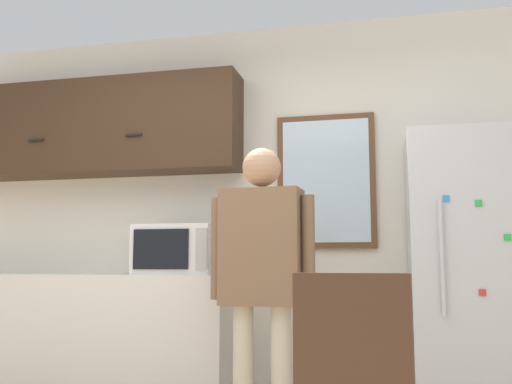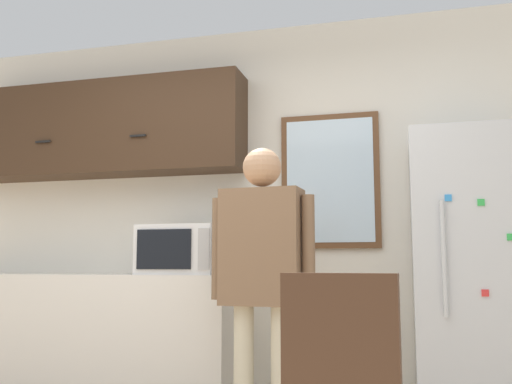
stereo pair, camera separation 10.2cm
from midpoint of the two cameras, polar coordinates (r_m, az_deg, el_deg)
The scene contains 7 objects.
back_wall at distance 4.06m, azimuth -1.48°, elevation -2.15°, with size 6.00×0.06×2.70m.
counter at distance 4.21m, azimuth -17.99°, elevation -14.09°, with size 2.17×0.57×0.92m.
upper_cabinets at distance 4.41m, azimuth -16.36°, elevation 6.09°, with size 2.17×0.33×0.69m.
microwave at distance 3.81m, azimuth -8.42°, elevation -5.75°, with size 0.52×0.43×0.32m.
person at distance 3.15m, azimuth -0.35°, elevation -7.11°, with size 0.59×0.24×1.64m.
refrigerator at distance 3.59m, azimuth 20.05°, elevation -8.52°, with size 0.71×0.67×1.77m.
window at distance 3.94m, azimuth 6.28°, elevation 1.10°, with size 0.67×0.05×0.93m.
Camera 1 is at (0.96, -1.95, 0.99)m, focal length 40.00 mm.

